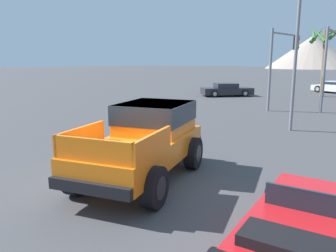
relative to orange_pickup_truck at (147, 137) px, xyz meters
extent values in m
plane|color=#424244|center=(0.30, -0.65, -1.10)|extent=(320.00, 320.00, 0.00)
cube|color=orange|center=(0.13, -0.32, -0.28)|extent=(3.48, 4.91, 0.59)
cube|color=orange|center=(-0.21, 0.52, 0.43)|extent=(2.37, 2.51, 0.83)
cube|color=#1E2833|center=(-0.21, 0.52, 0.58)|extent=(2.43, 2.56, 0.53)
cube|color=orange|center=(-0.23, -1.84, 0.25)|extent=(0.76, 1.71, 0.48)
cube|color=orange|center=(1.46, -1.15, 0.25)|extent=(0.76, 1.71, 0.48)
cube|color=orange|center=(0.94, -2.29, 0.25)|extent=(1.72, 0.77, 0.48)
cube|color=black|center=(-0.75, 1.82, -0.46)|extent=(1.78, 0.86, 0.24)
cube|color=black|center=(1.01, -2.46, -0.46)|extent=(1.78, 0.86, 0.24)
cylinder|color=black|center=(-1.31, 0.61, -0.64)|extent=(0.64, 0.97, 0.92)
cylinder|color=#232326|center=(-1.31, 0.61, -0.64)|extent=(0.50, 0.60, 0.51)
cylinder|color=black|center=(0.50, 1.35, -0.64)|extent=(0.64, 0.97, 0.92)
cylinder|color=#232326|center=(0.50, 1.35, -0.64)|extent=(0.50, 0.60, 0.51)
cylinder|color=black|center=(-0.24, -1.99, -0.64)|extent=(0.64, 0.97, 0.92)
cylinder|color=#232326|center=(-0.24, -1.99, -0.64)|extent=(0.50, 0.60, 0.51)
cylinder|color=black|center=(1.57, -1.25, -0.64)|extent=(0.64, 0.97, 0.92)
cylinder|color=#232326|center=(1.57, -1.25, -0.64)|extent=(0.50, 0.60, 0.51)
cube|color=red|center=(4.59, -0.94, -0.72)|extent=(2.62, 4.82, 0.43)
cube|color=#1E2833|center=(4.49, -0.45, -0.31)|extent=(1.46, 0.35, 0.38)
cube|color=black|center=(4.75, -1.72, -0.42)|extent=(1.49, 0.90, 0.16)
cylinder|color=black|center=(3.49, 0.28, -0.79)|extent=(0.34, 0.64, 0.61)
cylinder|color=#9E9EA3|center=(3.49, 0.28, -0.79)|extent=(0.30, 0.38, 0.34)
cube|color=#232328|center=(-10.11, 18.96, -0.64)|extent=(4.07, 4.56, 0.58)
cube|color=#232328|center=(-10.18, 18.87, -0.15)|extent=(2.34, 2.40, 0.40)
cube|color=#1E2833|center=(-10.18, 18.87, -0.10)|extent=(2.39, 2.45, 0.24)
cylinder|color=black|center=(-9.92, 20.55, -0.79)|extent=(0.55, 0.61, 0.61)
cylinder|color=#9E9EA3|center=(-9.92, 20.55, -0.79)|extent=(0.39, 0.41, 0.33)
cylinder|color=black|center=(-8.62, 19.54, -0.79)|extent=(0.55, 0.61, 0.61)
cylinder|color=#9E9EA3|center=(-8.62, 19.54, -0.79)|extent=(0.39, 0.41, 0.33)
cylinder|color=black|center=(-11.61, 18.38, -0.79)|extent=(0.55, 0.61, 0.61)
cylinder|color=#9E9EA3|center=(-11.61, 18.38, -0.79)|extent=(0.39, 0.41, 0.33)
cylinder|color=black|center=(-10.30, 17.37, -0.79)|extent=(0.55, 0.61, 0.61)
cylinder|color=#9E9EA3|center=(-10.30, 17.37, -0.79)|extent=(0.39, 0.41, 0.33)
cube|color=white|center=(-4.07, 28.71, -0.65)|extent=(4.45, 2.64, 0.52)
cube|color=white|center=(-4.17, 28.74, -0.18)|extent=(2.05, 1.90, 0.43)
cube|color=#1E2833|center=(-4.17, 28.74, -0.13)|extent=(2.09, 1.94, 0.26)
cylinder|color=black|center=(-5.14, 29.82, -0.76)|extent=(0.71, 0.37, 0.68)
cylinder|color=#9E9EA3|center=(-5.14, 29.82, -0.76)|extent=(0.42, 0.31, 0.37)
cylinder|color=black|center=(-5.51, 28.18, -0.76)|extent=(0.71, 0.37, 0.68)
cylinder|color=#9E9EA3|center=(-5.51, 28.18, -0.76)|extent=(0.42, 0.31, 0.37)
cylinder|color=slate|center=(-3.26, 13.29, 1.41)|extent=(0.16, 0.16, 5.02)
cylinder|color=slate|center=(-3.26, 15.30, 3.67)|extent=(0.11, 4.00, 0.11)
cube|color=black|center=(-3.26, 16.82, 3.17)|extent=(0.26, 0.34, 0.90)
sphere|color=red|center=(-3.11, 16.82, 3.44)|extent=(0.20, 0.20, 0.20)
sphere|color=orange|center=(-3.11, 16.82, 3.17)|extent=(0.20, 0.20, 0.20)
sphere|color=green|center=(-3.11, 16.82, 2.90)|extent=(0.20, 0.20, 0.20)
cylinder|color=slate|center=(-0.60, 14.82, 1.42)|extent=(0.16, 0.16, 5.04)
cylinder|color=slate|center=(0.28, 8.51, 2.71)|extent=(0.14, 0.14, 7.62)
cylinder|color=brown|center=(-3.86, 24.31, 1.76)|extent=(0.36, 0.72, 5.72)
cone|color=#386B2D|center=(-3.89, 25.41, 4.39)|extent=(1.82, 0.42, 1.15)
cone|color=#386B2D|center=(-4.79, 24.82, 4.25)|extent=(0.91, 1.73, 1.57)
cone|color=#386B2D|center=(-4.84, 24.05, 4.32)|extent=(1.16, 2.00, 1.41)
cone|color=#386B2D|center=(-4.26, 23.55, 4.24)|extent=(1.78, 1.04, 1.62)
cone|color=#386B2D|center=(-3.26, 23.89, 4.41)|extent=(1.45, 1.44, 1.06)
cone|color=gray|center=(-45.90, 134.10, 5.54)|extent=(36.92, 36.92, 13.27)
camera|label=1|loc=(6.30, -5.75, 1.98)|focal=35.00mm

